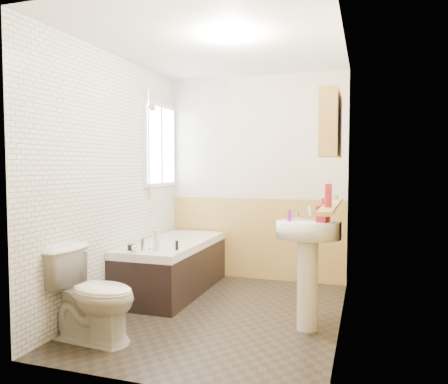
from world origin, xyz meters
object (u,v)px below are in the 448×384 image
Objects in this scene: pine_shelf at (332,205)px; medicine_cabinet at (331,124)px; sink at (308,252)px; bathtub at (173,265)px; toilet at (93,295)px.

medicine_cabinet reaches higher than pine_shelf.
pine_shelf reaches higher than sink.
toilet is (-0.03, -1.46, 0.07)m from bathtub.
toilet is at bearing -159.03° from pine_shelf.
pine_shelf is at bearing -23.42° from bathtub.
medicine_cabinet is (1.74, -0.67, 1.44)m from bathtub.
pine_shelf is at bearing -63.67° from toilet.
medicine_cabinet is at bearing 106.35° from pine_shelf.
sink reaches higher than bathtub.
bathtub is at bearing 4.19° from toilet.
toilet is 2.06m from pine_shelf.
medicine_cabinet is at bearing 13.25° from sink.
medicine_cabinet is (0.17, 0.01, 1.08)m from sink.
toilet is 2.37m from medicine_cabinet.
pine_shelf reaches higher than toilet.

